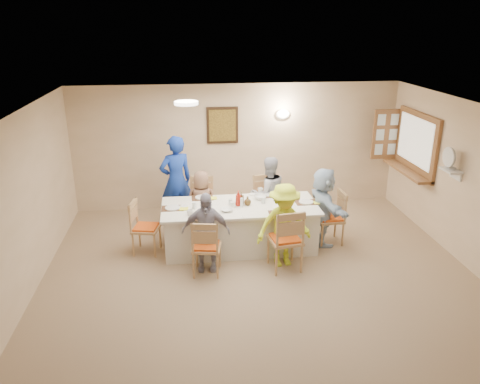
{
  "coord_description": "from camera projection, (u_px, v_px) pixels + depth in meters",
  "views": [
    {
      "loc": [
        -1.04,
        -5.57,
        3.62
      ],
      "look_at": [
        -0.2,
        1.4,
        1.05
      ],
      "focal_mm": 35.0,
      "sensor_mm": 36.0,
      "label": 1
    }
  ],
  "objects": [
    {
      "name": "plate_fr",
      "position": [
        281.0,
        213.0,
        7.39
      ],
      "size": [
        0.23,
        0.23,
        0.01
      ],
      "primitive_type": "cylinder",
      "color": "white",
      "rests_on": "dining_table"
    },
    {
      "name": "chair_left_end",
      "position": [
        146.0,
        227.0,
        7.65
      ],
      "size": [
        0.51,
        0.51,
        0.9
      ],
      "primitive_type": null,
      "rotation": [
        0.0,
        0.0,
        1.37
      ],
      "color": "tan",
      "rests_on": "ground"
    },
    {
      "name": "fan_shelf",
      "position": [
        451.0,
        170.0,
        7.41
      ],
      "size": [
        0.22,
        0.36,
        0.03
      ],
      "primitive_type": "cube",
      "color": "white",
      "rests_on": "room_walls"
    },
    {
      "name": "diner_back_right",
      "position": [
        268.0,
        194.0,
        8.44
      ],
      "size": [
        0.87,
        0.78,
        1.38
      ],
      "primitive_type": "imported",
      "rotation": [
        0.0,
        0.0,
        3.34
      ],
      "color": "#A7A7B3",
      "rests_on": "ground"
    },
    {
      "name": "wall_picture",
      "position": [
        222.0,
        125.0,
        9.17
      ],
      "size": [
        0.62,
        0.05,
        0.72
      ],
      "color": "black",
      "rests_on": "room_walls"
    },
    {
      "name": "room_walls",
      "position": [
        268.0,
        195.0,
        6.04
      ],
      "size": [
        7.0,
        7.0,
        7.0
      ],
      "color": "beige",
      "rests_on": "ground"
    },
    {
      "name": "caregiver",
      "position": [
        176.0,
        181.0,
        8.64
      ],
      "size": [
        0.89,
        0.82,
        1.7
      ],
      "primitive_type": "imported",
      "rotation": [
        0.0,
        0.0,
        3.5
      ],
      "color": "#15349E",
      "rests_on": "ground"
    },
    {
      "name": "chair_back_left",
      "position": [
        202.0,
        205.0,
        8.49
      ],
      "size": [
        0.5,
        0.5,
        0.98
      ],
      "primitive_type": null,
      "rotation": [
        0.0,
        0.0,
        -0.08
      ],
      "color": "tan",
      "rests_on": "ground"
    },
    {
      "name": "bowl_a",
      "position": [
        227.0,
        210.0,
        7.47
      ],
      "size": [
        0.26,
        0.26,
        0.05
      ],
      "primitive_type": "imported",
      "rotation": [
        0.0,
        0.0,
        0.19
      ],
      "color": "white",
      "rests_on": "dining_table"
    },
    {
      "name": "ceiling_light",
      "position": [
        186.0,
        103.0,
        6.99
      ],
      "size": [
        0.36,
        0.36,
        0.05
      ],
      "primitive_type": "cylinder",
      "color": "white",
      "rests_on": "room_walls"
    },
    {
      "name": "diner_front_right",
      "position": [
        284.0,
        225.0,
        7.18
      ],
      "size": [
        0.99,
        0.72,
        1.34
      ],
      "primitive_type": "imported",
      "rotation": [
        0.0,
        0.0,
        0.13
      ],
      "color": "#D6EE2F",
      "rests_on": "ground"
    },
    {
      "name": "condiment_malt",
      "position": [
        248.0,
        201.0,
        7.7
      ],
      "size": [
        0.21,
        0.21,
        0.15
      ],
      "primitive_type": "imported",
      "rotation": [
        0.0,
        0.0,
        -0.41
      ],
      "color": "#4A3313",
      "rests_on": "dining_table"
    },
    {
      "name": "teacup_a",
      "position": [
        190.0,
        213.0,
        7.32
      ],
      "size": [
        0.15,
        0.15,
        0.08
      ],
      "primitive_type": "imported",
      "rotation": [
        0.0,
        0.0,
        -0.23
      ],
      "color": "white",
      "rests_on": "dining_table"
    },
    {
      "name": "shutter_door",
      "position": [
        386.0,
        134.0,
        9.32
      ],
      "size": [
        0.55,
        0.04,
        1.0
      ],
      "primitive_type": "cube",
      "color": "brown",
      "rests_on": "room_walls"
    },
    {
      "name": "bowl_b",
      "position": [
        260.0,
        197.0,
        7.98
      ],
      "size": [
        0.35,
        0.35,
        0.07
      ],
      "primitive_type": "imported",
      "rotation": [
        0.0,
        0.0,
        0.32
      ],
      "color": "white",
      "rests_on": "dining_table"
    },
    {
      "name": "chair_right_end",
      "position": [
        330.0,
        217.0,
        7.99
      ],
      "size": [
        0.46,
        0.46,
        0.93
      ],
      "primitive_type": null,
      "rotation": [
        0.0,
        0.0,
        -1.53
      ],
      "color": "tan",
      "rests_on": "ground"
    },
    {
      "name": "placemat_re",
      "position": [
        306.0,
        202.0,
        7.84
      ],
      "size": [
        0.36,
        0.27,
        0.01
      ],
      "primitive_type": "cube",
      "color": "#472B19",
      "rests_on": "dining_table"
    },
    {
      "name": "plate_le",
      "position": [
        173.0,
        208.0,
        7.59
      ],
      "size": [
        0.25,
        0.25,
        0.02
      ],
      "primitive_type": "cylinder",
      "color": "white",
      "rests_on": "dining_table"
    },
    {
      "name": "plate_bl",
      "position": [
        202.0,
        197.0,
        8.03
      ],
      "size": [
        0.25,
        0.25,
        0.02
      ],
      "primitive_type": "cylinder",
      "color": "white",
      "rests_on": "dining_table"
    },
    {
      "name": "placemat_fl",
      "position": [
        205.0,
        217.0,
        7.25
      ],
      "size": [
        0.36,
        0.27,
        0.01
      ],
      "primitive_type": "cube",
      "color": "#472B19",
      "rests_on": "dining_table"
    },
    {
      "name": "plate_br",
      "position": [
        271.0,
        194.0,
        8.17
      ],
      "size": [
        0.22,
        0.22,
        0.01
      ],
      "primitive_type": "cylinder",
      "color": "white",
      "rests_on": "dining_table"
    },
    {
      "name": "placemat_fr",
      "position": [
        281.0,
        213.0,
        7.39
      ],
      "size": [
        0.37,
        0.27,
        0.01
      ],
      "primitive_type": "cube",
      "color": "#472B19",
      "rests_on": "dining_table"
    },
    {
      "name": "wall_sconce",
      "position": [
        283.0,
        114.0,
        9.21
      ],
      "size": [
        0.26,
        0.09,
        0.18
      ],
      "primitive_type": "ellipsoid",
      "color": "white",
      "rests_on": "room_walls"
    },
    {
      "name": "napkin_fl",
      "position": [
        217.0,
        217.0,
        7.23
      ],
      "size": [
        0.13,
        0.13,
        0.01
      ],
      "primitive_type": "cube",
      "color": "#F5F834",
      "rests_on": "dining_table"
    },
    {
      "name": "teacup_b",
      "position": [
        260.0,
        191.0,
        8.26
      ],
      "size": [
        0.1,
        0.1,
        0.09
      ],
      "primitive_type": "imported",
      "rotation": [
        0.0,
        0.0,
        0.01
      ],
      "color": "white",
      "rests_on": "dining_table"
    },
    {
      "name": "chair_back_right",
      "position": [
        267.0,
        202.0,
        8.62
      ],
      "size": [
        0.53,
        0.53,
        0.96
      ],
      "primitive_type": null,
      "rotation": [
        0.0,
        0.0,
        0.17
      ],
      "color": "tan",
      "rests_on": "ground"
    },
    {
      "name": "chair_front_left",
      "position": [
        207.0,
        246.0,
        7.01
      ],
      "size": [
        0.5,
        0.5,
        0.91
      ],
      "primitive_type": null,
      "rotation": [
        0.0,
        0.0,
        2.98
      ],
      "color": "tan",
      "rests_on": "ground"
    },
    {
      "name": "dining_table",
      "position": [
        240.0,
        226.0,
        7.85
      ],
      "size": [
        2.57,
        1.09,
        0.76
      ],
      "primitive_type": "cube",
      "color": "beige",
      "rests_on": "ground"
    },
    {
      "name": "napkin_bl",
      "position": [
        213.0,
        198.0,
        8.01
      ],
      "size": [
        0.13,
        0.13,
        0.01
      ],
      "primitive_type": "cube",
      "color": "#F5F834",
      "rests_on": "dining_table"
    },
    {
      "name": "condiment_ketchup",
      "position": [
        238.0,
        198.0,
        7.67
      ],
      "size": [
        0.17,
        0.17,
        0.26
      ],
      "primitive_type": "imported",
      "rotation": [
        0.0,
        0.0,
        -0.38
      ],
      "color": "#AB1C0E",
      "rests_on": "dining_table"
    },
    {
      "name": "hatch_sill",
      "position": [
        407.0,
        170.0,
        8.81
      ],
      "size": [
        0.3,
        1.5,
        0.05
      ],
      "primitive_type": "cube",
      "color": "brown",
      "rests_on": "room_walls"
    },
    {
      "name": "diner_front_left",
      "position": [
        206.0,
        232.0,
        7.06
      ],
      "size": [
        0.81,
        0.48,
        1.25
      ],
      "primitive_type": "imported",
      "rotation": [
        0.0,
        0.0,
        -0.12
      ],
      "color": "#9995A8",
      "rests_on": "ground"
    },
    {
      "name": "napkin_le",
      "position": [
        184.0,
        209.0,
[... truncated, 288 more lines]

